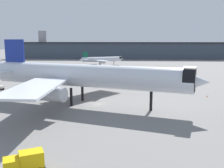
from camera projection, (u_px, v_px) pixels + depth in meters
ground at (97, 104)px, 75.08m from camera, size 900.00×900.00×0.00m
airliner_near_gate at (84, 76)px, 73.90m from camera, size 67.28×60.17×18.85m
airliner_far_taxiway at (102, 59)px, 192.78m from camera, size 32.77×29.27×10.25m
terminal_building at (133, 50)px, 264.52m from camera, size 252.25×35.99×28.60m
service_truck_front at (25, 162)px, 35.90m from camera, size 5.92×4.69×3.00m
baggage_cart_trailing at (86, 80)px, 115.78m from camera, size 2.06×2.49×1.82m
traffic_cone_near_nose at (207, 96)px, 84.78m from camera, size 0.44×0.44×0.55m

